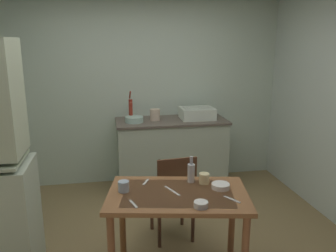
{
  "coord_description": "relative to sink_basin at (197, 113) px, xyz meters",
  "views": [
    {
      "loc": [
        -0.42,
        -2.79,
        1.94
      ],
      "look_at": [
        0.13,
        0.2,
        1.19
      ],
      "focal_mm": 36.56,
      "sensor_mm": 36.0,
      "label": 1
    }
  ],
  "objects": [
    {
      "name": "dining_table",
      "position": [
        -0.65,
        -1.86,
        -0.36
      ],
      "size": [
        1.22,
        0.88,
        0.77
      ],
      "color": "brown",
      "rests_on": "ground"
    },
    {
      "name": "glass_bottle",
      "position": [
        -0.5,
        -1.67,
        -0.15
      ],
      "size": [
        0.06,
        0.06,
        0.23
      ],
      "color": "#B7BCC1",
      "rests_on": "dining_table"
    },
    {
      "name": "mixing_bowl_counter",
      "position": [
        -0.84,
        -0.05,
        -0.04
      ],
      "size": [
        0.23,
        0.23,
        0.07
      ],
      "primitive_type": "cylinder",
      "color": "#ADD1C1",
      "rests_on": "counter_cabinet"
    },
    {
      "name": "serving_bowl_wide",
      "position": [
        -0.54,
        -2.13,
        -0.22
      ],
      "size": [
        0.1,
        0.1,
        0.04
      ],
      "primitive_type": "cylinder",
      "color": "white",
      "rests_on": "dining_table"
    },
    {
      "name": "serving_spoon",
      "position": [
        -0.27,
        -2.05,
        -0.24
      ],
      "size": [
        0.1,
        0.14,
        0.0
      ],
      "primitive_type": "cube",
      "rotation": [
        0.0,
        0.0,
        5.25
      ],
      "color": "beige",
      "rests_on": "dining_table"
    },
    {
      "name": "teaspoon_by_cup",
      "position": [
        -0.88,
        -1.6,
        -0.24
      ],
      "size": [
        0.07,
        0.12,
        0.0
      ],
      "primitive_type": "cube",
      "rotation": [
        0.0,
        0.0,
        1.15
      ],
      "color": "beige",
      "rests_on": "dining_table"
    },
    {
      "name": "mug_tall",
      "position": [
        -0.39,
        -1.71,
        -0.2
      ],
      "size": [
        0.09,
        0.09,
        0.09
      ],
      "primitive_type": "cylinder",
      "color": "beige",
      "rests_on": "dining_table"
    },
    {
      "name": "teaspoon_near_bowl",
      "position": [
        -1.02,
        -1.99,
        -0.24
      ],
      "size": [
        0.06,
        0.14,
        0.0
      ],
      "primitive_type": "cube",
      "rotation": [
        0.0,
        0.0,
        1.86
      ],
      "color": "beige",
      "rests_on": "dining_table"
    },
    {
      "name": "stoneware_crock",
      "position": [
        -0.56,
        0.02,
        -0.0
      ],
      "size": [
        0.13,
        0.13,
        0.15
      ],
      "primitive_type": "cylinder",
      "color": "beige",
      "rests_on": "counter_cabinet"
    },
    {
      "name": "wall_back",
      "position": [
        -0.76,
        0.37,
        0.33
      ],
      "size": [
        4.06,
        0.1,
        2.69
      ],
      "primitive_type": "cube",
      "color": "silver",
      "rests_on": "ground"
    },
    {
      "name": "sink_basin",
      "position": [
        0.0,
        0.0,
        0.0
      ],
      "size": [
        0.44,
        0.34,
        0.15
      ],
      "color": "silver",
      "rests_on": "counter_cabinet"
    },
    {
      "name": "hand_pump",
      "position": [
        -0.88,
        0.05,
        0.09
      ],
      "size": [
        0.05,
        0.27,
        0.39
      ],
      "color": "maroon",
      "rests_on": "counter_cabinet"
    },
    {
      "name": "soup_bowl_small",
      "position": [
        -0.29,
        -1.84,
        -0.22
      ],
      "size": [
        0.15,
        0.15,
        0.04
      ],
      "primitive_type": "cylinder",
      "color": "white",
      "rests_on": "dining_table"
    },
    {
      "name": "teacup_cream",
      "position": [
        -1.07,
        -1.76,
        -0.2
      ],
      "size": [
        0.09,
        0.09,
        0.09
      ],
      "primitive_type": "cylinder",
      "color": "#9EB2C6",
      "rests_on": "dining_table"
    },
    {
      "name": "chair_far_side",
      "position": [
        -0.57,
        -1.29,
        -0.53
      ],
      "size": [
        0.44,
        0.44,
        0.89
      ],
      "color": "#4E3122",
      "rests_on": "ground"
    },
    {
      "name": "table_knife",
      "position": [
        -0.69,
        -1.82,
        -0.24
      ],
      "size": [
        0.1,
        0.2,
        0.0
      ],
      "primitive_type": "cube",
      "rotation": [
        0.0,
        0.0,
        1.97
      ],
      "color": "silver",
      "rests_on": "dining_table"
    },
    {
      "name": "counter_cabinet",
      "position": [
        -0.35,
        -0.0,
        -0.54
      ],
      "size": [
        1.45,
        0.64,
        0.94
      ],
      "color": "#AEBCA6",
      "rests_on": "ground"
    }
  ]
}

